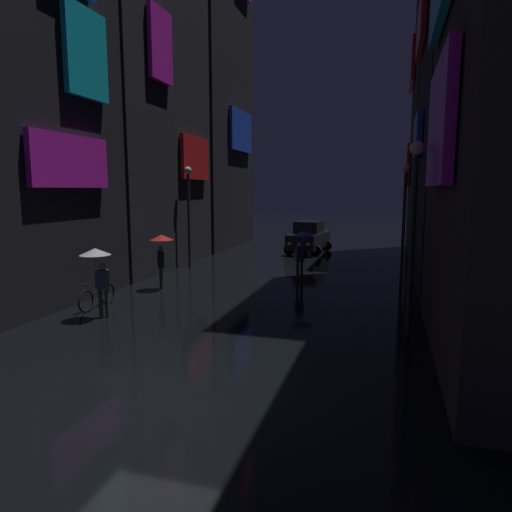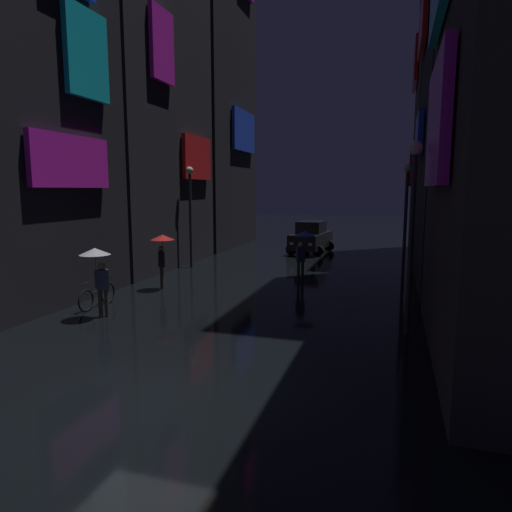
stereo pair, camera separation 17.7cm
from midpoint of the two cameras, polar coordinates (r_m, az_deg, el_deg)
ground_plane at (r=9.15m, az=-15.58°, el=-16.70°), size 120.00×120.00×0.00m
building_left_far at (r=32.50m, az=-6.40°, el=23.09°), size 4.25×8.11×24.26m
building_right_far at (r=29.46m, az=23.25°, el=20.23°), size 4.25×7.22×20.44m
pedestrian_midstreet_centre_clear at (r=14.23m, az=-19.52°, el=-0.86°), size 0.90×0.90×2.12m
pedestrian_midstreet_left_blue at (r=19.00m, az=5.57°, el=1.78°), size 0.90×0.90×2.12m
pedestrian_near_crossing_red at (r=17.78m, az=-12.02°, el=1.19°), size 0.90×0.90×2.12m
bicycle_parked_at_storefront at (r=15.75m, az=-19.52°, el=-4.75°), size 0.14×1.82×0.96m
car_distant at (r=27.84m, az=6.43°, el=2.31°), size 2.53×4.28×1.92m
streetlamp_left_far at (r=22.54m, az=-8.65°, el=6.45°), size 0.36×0.36×4.91m
streetlamp_right_far at (r=20.45m, az=17.83°, el=5.92°), size 0.36×0.36×4.88m
streetlamp_right_near at (r=12.46m, az=18.69°, el=4.98°), size 0.36×0.36×5.04m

